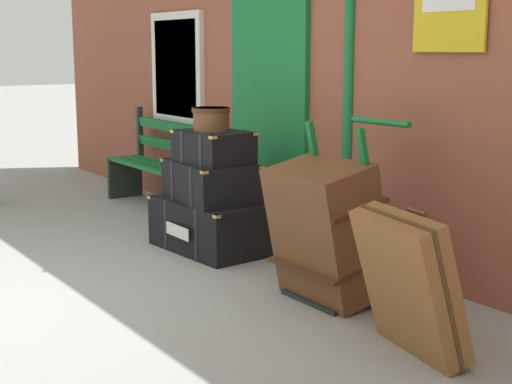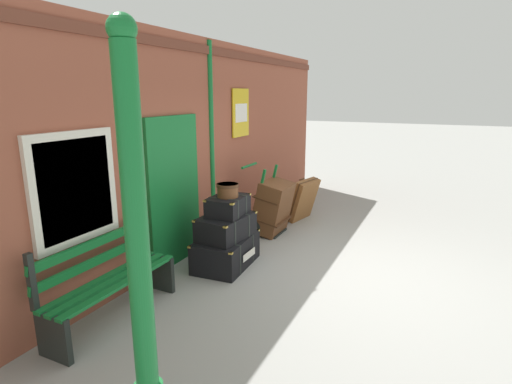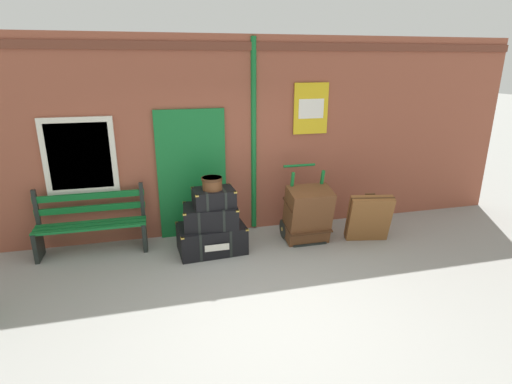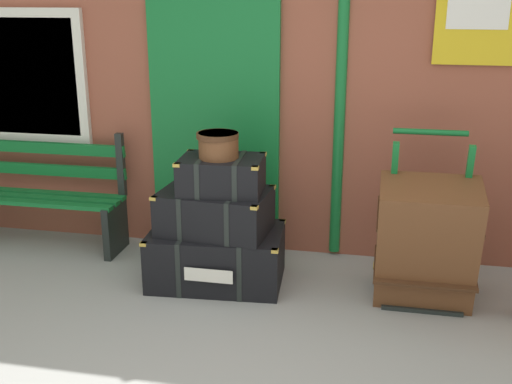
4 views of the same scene
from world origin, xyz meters
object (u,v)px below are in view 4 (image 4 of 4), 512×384
steamer_trunk_base (217,256)px  steamer_trunk_top (222,175)px  platform_bench (35,196)px  round_hatbox (218,143)px  steamer_trunk_middle (215,211)px  large_brown_trunk (426,242)px  porters_trolley (423,259)px

steamer_trunk_base → steamer_trunk_top: 0.66m
platform_bench → steamer_trunk_base: bearing=-13.9°
steamer_trunk_base → round_hatbox: size_ratio=3.44×
steamer_trunk_middle → large_brown_trunk: 1.55m
platform_bench → porters_trolley: 3.32m
platform_bench → steamer_trunk_top: (1.81, -0.45, 0.43)m
platform_bench → large_brown_trunk: 3.34m
steamer_trunk_middle → porters_trolley: porters_trolley is taller
steamer_trunk_middle → steamer_trunk_top: (0.06, -0.01, 0.29)m
steamer_trunk_top → large_brown_trunk: 1.54m
large_brown_trunk → steamer_trunk_middle: bearing=178.0°
round_hatbox → porters_trolley: porters_trolley is taller
steamer_trunk_middle → steamer_trunk_top: bearing=-5.6°
round_hatbox → steamer_trunk_middle: bearing=157.4°
steamer_trunk_base → large_brown_trunk: bearing=-2.3°
steamer_trunk_base → porters_trolley: (1.54, 0.11, 0.06)m
steamer_trunk_middle → round_hatbox: 0.53m
steamer_trunk_middle → steamer_trunk_top: steamer_trunk_top is taller
steamer_trunk_base → porters_trolley: bearing=4.2°
round_hatbox → large_brown_trunk: (1.51, -0.04, -0.63)m
large_brown_trunk → porters_trolley: bearing=90.0°
round_hatbox → steamer_trunk_base: bearing=146.1°
large_brown_trunk → steamer_trunk_base: bearing=177.7°
platform_bench → porters_trolley: bearing=-5.6°
steamer_trunk_base → round_hatbox: (0.04, -0.02, 0.90)m
steamer_trunk_middle → platform_bench: bearing=165.8°
porters_trolley → large_brown_trunk: size_ratio=1.25×
round_hatbox → large_brown_trunk: 1.63m
platform_bench → steamer_trunk_top: size_ratio=2.53×
round_hatbox → platform_bench: bearing=165.6°
steamer_trunk_top → steamer_trunk_middle: bearing=174.4°
steamer_trunk_middle → round_hatbox: (0.04, -0.02, 0.53)m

